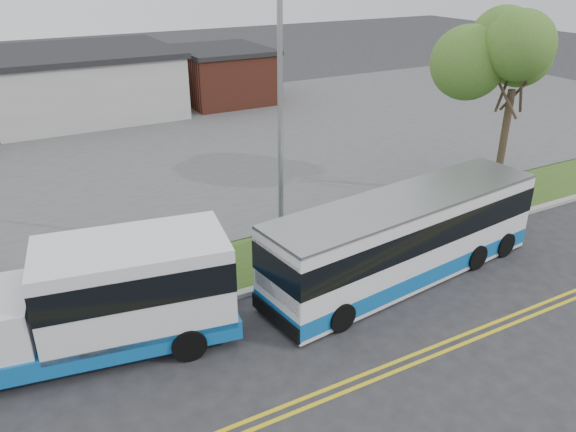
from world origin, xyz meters
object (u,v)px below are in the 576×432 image
tree_east (518,56)px  shuttle_bus (105,296)px  streetlight_near (281,115)px  transit_bus (405,238)px

tree_east → shuttle_bus: tree_east is taller
tree_east → streetlight_near: (-11.00, -0.27, -0.97)m
shuttle_bus → transit_bus: size_ratio=0.79×
shuttle_bus → transit_bus: (9.49, -0.86, -0.20)m
streetlight_near → tree_east: bearing=1.4°
streetlight_near → transit_bus: 5.70m
streetlight_near → transit_bus: (2.93, -3.12, -3.77)m
tree_east → shuttle_bus: bearing=-171.8°
streetlight_near → transit_bus: bearing=-46.8°
tree_east → shuttle_bus: size_ratio=0.99×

